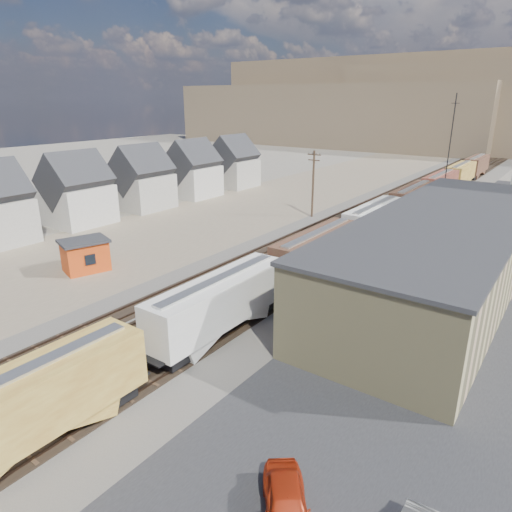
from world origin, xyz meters
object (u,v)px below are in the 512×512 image
Objects in this scene: freight_train at (396,208)px; parked_car_red at (286,505)px; utility_pole_north at (313,183)px; maintenance_shed at (85,255)px.

freight_train is 50.53m from parked_car_red.
utility_pole_north is (-12.30, -1.52, 2.50)m from freight_train.
parked_car_red is (25.06, -47.34, -4.50)m from utility_pole_north.
utility_pole_north is 2.13× the size of parked_car_red.
freight_train reaches higher than maintenance_shed.
parked_car_red is (33.13, -13.26, -0.95)m from maintenance_shed.
maintenance_shed is at bearing 119.84° from parked_car_red.
parked_car_red is at bearing -75.36° from freight_train.
freight_train is 11.97× the size of utility_pole_north.
maintenance_shed is 1.18× the size of parked_car_red.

